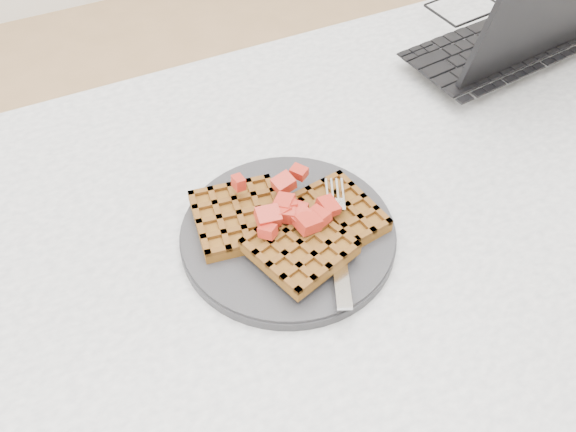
# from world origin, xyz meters

# --- Properties ---
(table) EXTENTS (1.20, 0.80, 0.75)m
(table) POSITION_xyz_m (0.00, 0.00, 0.64)
(table) COLOR silver
(table) RESTS_ON ground
(plate) EXTENTS (0.25, 0.25, 0.02)m
(plate) POSITION_xyz_m (-0.06, 0.02, 0.76)
(plate) COLOR #232326
(plate) RESTS_ON table
(waffles) EXTENTS (0.21, 0.19, 0.03)m
(waffles) POSITION_xyz_m (-0.06, 0.02, 0.78)
(waffles) COLOR brown
(waffles) RESTS_ON plate
(strawberry_pile) EXTENTS (0.15, 0.15, 0.02)m
(strawberry_pile) POSITION_xyz_m (-0.06, 0.02, 0.80)
(strawberry_pile) COLOR maroon
(strawberry_pile) RESTS_ON waffles
(fork) EXTENTS (0.09, 0.17, 0.02)m
(fork) POSITION_xyz_m (-0.02, -0.02, 0.77)
(fork) COLOR silver
(fork) RESTS_ON plate
(laptop) EXTENTS (0.37, 0.29, 0.24)m
(laptop) POSITION_xyz_m (0.40, 0.24, 0.79)
(laptop) COLOR black
(laptop) RESTS_ON table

